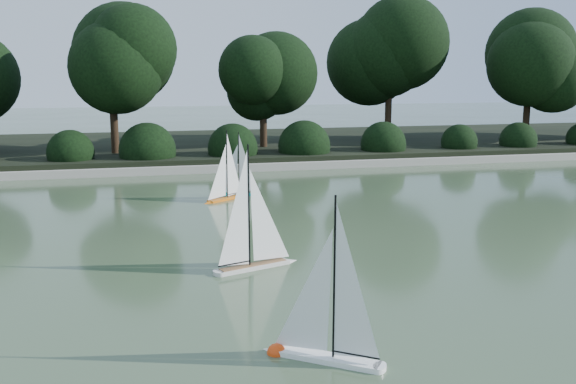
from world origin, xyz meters
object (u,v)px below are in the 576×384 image
at_px(sailboat_white_b, 259,248).
at_px(race_buoy, 277,353).
at_px(sailboat_teal, 233,185).
at_px(sailboat_white_a, 319,333).
at_px(sailboat_orange, 223,189).

xyz_separation_m(sailboat_white_b, race_buoy, (-0.33, -2.43, -0.25)).
bearing_deg(sailboat_teal, race_buoy, -95.93).
bearing_deg(sailboat_white_b, sailboat_teal, 85.02).
xyz_separation_m(sailboat_white_a, sailboat_white_b, (0.02, 2.63, 0.02)).
bearing_deg(sailboat_white_a, sailboat_teal, 86.68).
distance_m(sailboat_white_a, sailboat_white_b, 2.63).
distance_m(sailboat_teal, race_buoy, 7.15).
bearing_deg(sailboat_orange, race_buoy, -94.09).
bearing_deg(sailboat_white_a, sailboat_orange, 88.63).
distance_m(sailboat_white_a, sailboat_teal, 7.32).
distance_m(sailboat_white_a, race_buoy, 0.44).
relative_size(sailboat_white_a, sailboat_teal, 1.13).
distance_m(sailboat_orange, sailboat_teal, 0.49).
height_order(sailboat_orange, sailboat_teal, sailboat_orange).
bearing_deg(race_buoy, sailboat_white_a, -31.88).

